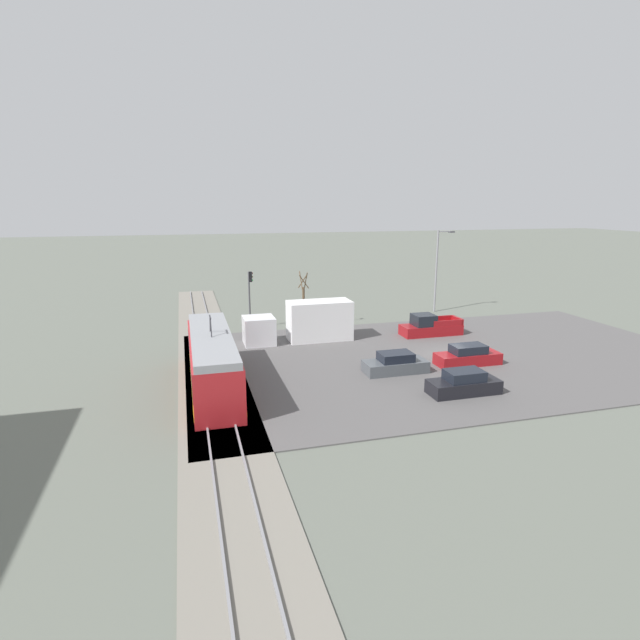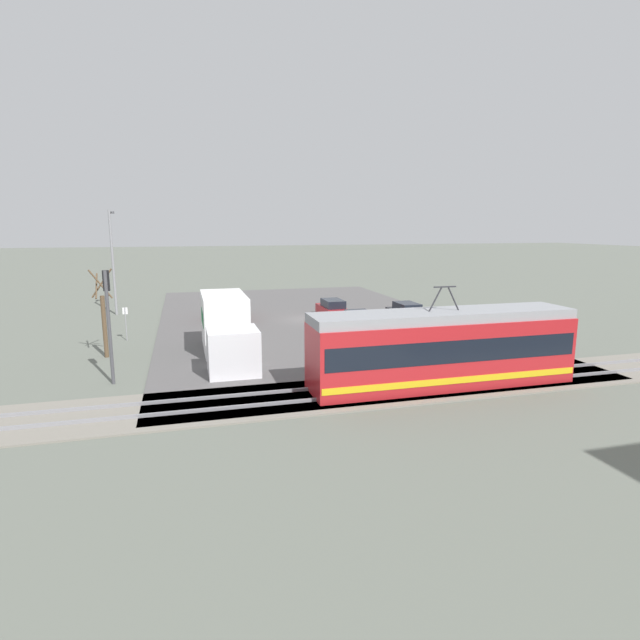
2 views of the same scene
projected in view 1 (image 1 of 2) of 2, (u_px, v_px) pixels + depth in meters
name	position (u px, v px, depth m)	size (l,w,h in m)	color
ground_plane	(450.00, 357.00, 38.36)	(320.00, 320.00, 0.00)	#60665B
road_surface	(450.00, 356.00, 38.36)	(22.82, 39.40, 0.08)	#565454
rail_bed	(212.00, 377.00, 33.72)	(69.09, 4.40, 0.22)	gray
light_rail_tram	(212.00, 362.00, 31.48)	(12.48, 2.74, 4.62)	#B21E23
box_truck	(305.00, 323.00, 42.29)	(2.52, 9.16, 3.35)	silver
pickup_truck	(430.00, 327.00, 44.29)	(1.98, 5.41, 1.89)	maroon
sedan_car_0	(395.00, 364.00, 34.53)	(1.82, 4.42, 1.42)	#4C5156
sedan_car_1	(464.00, 384.00, 30.70)	(1.73, 4.44, 1.48)	black
sedan_car_2	(468.00, 356.00, 36.24)	(1.71, 4.75, 1.46)	maroon
traffic_light_pole	(250.00, 292.00, 46.18)	(0.28, 0.47, 5.38)	#47474C
street_tree	(304.00, 300.00, 48.77)	(1.19, 0.99, 5.05)	brown
street_lamp_near_crossing	(438.00, 266.00, 53.15)	(0.36, 1.95, 8.72)	gray
no_parking_sign	(347.00, 308.00, 49.45)	(0.32, 0.08, 2.19)	gray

